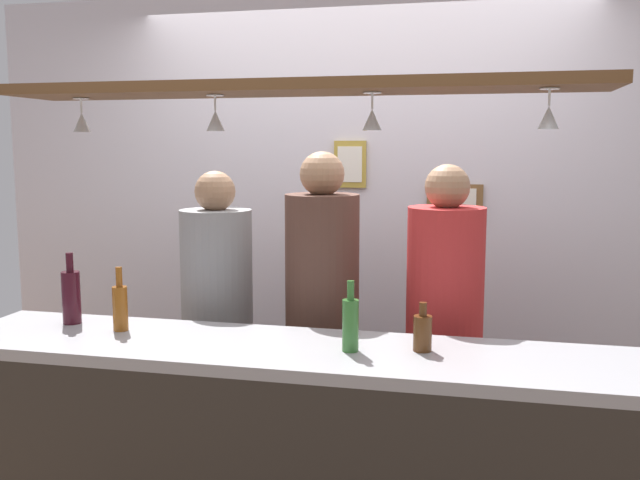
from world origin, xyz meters
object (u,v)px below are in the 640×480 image
object	(u,v)px
person_middle_brown_shirt	(322,300)
bottle_beer_brown_stubby	(423,332)
person_left_grey_shirt	(217,307)
bottle_wine_dark_red	(71,296)
bottle_beer_amber_tall	(120,306)
bottle_beer_green_import	(350,323)
picture_frame_crest	(350,164)
picture_frame_lower_pair	(455,201)
person_right_red_shirt	(444,314)

from	to	relation	value
person_middle_brown_shirt	bottle_beer_brown_stubby	size ratio (longest dim) A/B	9.56
person_left_grey_shirt	bottle_wine_dark_red	bearing A→B (deg)	-131.11
bottle_beer_amber_tall	bottle_beer_green_import	world-z (taller)	same
person_left_grey_shirt	picture_frame_crest	world-z (taller)	picture_frame_crest
person_left_grey_shirt	bottle_beer_amber_tall	world-z (taller)	person_left_grey_shirt
person_middle_brown_shirt	picture_frame_crest	bearing A→B (deg)	91.10
bottle_beer_green_import	picture_frame_lower_pair	distance (m)	1.49
bottle_wine_dark_red	picture_frame_lower_pair	size ratio (longest dim) A/B	1.00
person_right_red_shirt	picture_frame_crest	xyz separation A→B (m)	(-0.57, 0.77, 0.64)
bottle_beer_amber_tall	picture_frame_lower_pair	bearing A→B (deg)	46.67
person_middle_brown_shirt	bottle_wine_dark_red	xyz separation A→B (m)	(-0.96, -0.51, 0.08)
person_left_grey_shirt	bottle_beer_brown_stubby	xyz separation A→B (m)	(1.02, -0.58, 0.09)
person_middle_brown_shirt	picture_frame_crest	size ratio (longest dim) A/B	6.62
bottle_beer_brown_stubby	bottle_beer_green_import	bearing A→B (deg)	-166.57
bottle_wine_dark_red	picture_frame_lower_pair	bearing A→B (deg)	40.12
bottle_beer_amber_tall	bottle_beer_brown_stubby	distance (m)	1.21
person_middle_brown_shirt	picture_frame_lower_pair	world-z (taller)	person_middle_brown_shirt
person_middle_brown_shirt	person_left_grey_shirt	bearing A→B (deg)	180.00
bottle_wine_dark_red	picture_frame_lower_pair	world-z (taller)	picture_frame_lower_pair
bottle_beer_brown_stubby	picture_frame_lower_pair	xyz separation A→B (m)	(0.06, 1.36, 0.37)
person_right_red_shirt	person_middle_brown_shirt	bearing A→B (deg)	180.00
bottle_beer_green_import	picture_frame_crest	distance (m)	1.54
person_middle_brown_shirt	person_right_red_shirt	bearing A→B (deg)	0.00
person_left_grey_shirt	picture_frame_crest	size ratio (longest dim) A/B	6.27
picture_frame_lower_pair	bottle_beer_amber_tall	bearing A→B (deg)	-133.33
bottle_wine_dark_red	picture_frame_crest	size ratio (longest dim) A/B	1.15
bottle_wine_dark_red	picture_frame_crest	distance (m)	1.68
person_right_red_shirt	bottle_beer_amber_tall	distance (m)	1.39
person_left_grey_shirt	bottle_beer_brown_stubby	distance (m)	1.18
person_middle_brown_shirt	bottle_beer_green_import	xyz separation A→B (m)	(0.25, -0.65, 0.07)
person_left_grey_shirt	bottle_beer_green_import	world-z (taller)	person_left_grey_shirt
person_middle_brown_shirt	person_right_red_shirt	world-z (taller)	person_middle_brown_shirt
bottle_wine_dark_red	person_left_grey_shirt	bearing A→B (deg)	48.89
person_left_grey_shirt	person_middle_brown_shirt	xyz separation A→B (m)	(0.51, 0.00, 0.06)
person_left_grey_shirt	picture_frame_crest	bearing A→B (deg)	57.12
bottle_beer_green_import	bottle_wine_dark_red	bearing A→B (deg)	173.76
bottle_wine_dark_red	bottle_beer_green_import	xyz separation A→B (m)	(1.21, -0.13, -0.01)
person_middle_brown_shirt	picture_frame_crest	xyz separation A→B (m)	(-0.01, 0.77, 0.60)
bottle_beer_green_import	picture_frame_lower_pair	world-z (taller)	picture_frame_lower_pair
person_left_grey_shirt	person_right_red_shirt	bearing A→B (deg)	0.00
person_left_grey_shirt	picture_frame_lower_pair	world-z (taller)	person_left_grey_shirt
picture_frame_lower_pair	picture_frame_crest	xyz separation A→B (m)	(-0.58, 0.00, 0.19)
bottle_beer_green_import	picture_frame_crest	bearing A→B (deg)	100.63
person_middle_brown_shirt	picture_frame_lower_pair	bearing A→B (deg)	53.89
person_left_grey_shirt	bottle_beer_green_import	xyz separation A→B (m)	(0.77, -0.65, 0.13)
person_right_red_shirt	bottle_beer_brown_stubby	size ratio (longest dim) A/B	9.26
picture_frame_lower_pair	picture_frame_crest	distance (m)	0.61
person_right_red_shirt	bottle_beer_brown_stubby	xyz separation A→B (m)	(-0.05, -0.58, 0.07)
bottle_beer_brown_stubby	picture_frame_crest	distance (m)	1.56
person_left_grey_shirt	picture_frame_crest	distance (m)	1.13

